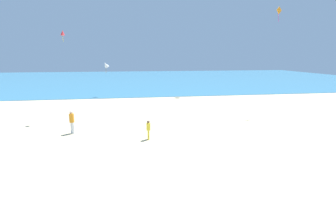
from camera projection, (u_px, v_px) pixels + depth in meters
name	position (u px, v px, depth m)	size (l,w,h in m)	color
ground_plane	(163.00, 140.00, 17.13)	(120.00, 120.00, 0.00)	#C6B58C
ocean_water	(139.00, 78.00, 63.50)	(120.00, 60.00, 0.05)	teal
person_1	(148.00, 129.00, 17.00)	(0.28, 0.28, 1.37)	yellow
person_3	(72.00, 120.00, 18.28)	(0.50, 0.50, 1.77)	white
kite_red	(63.00, 33.00, 21.10)	(0.45, 0.45, 0.96)	red
kite_orange	(279.00, 11.00, 23.32)	(0.66, 0.27, 1.43)	orange
kite_white	(106.00, 65.00, 34.64)	(1.10, 1.09, 1.63)	white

